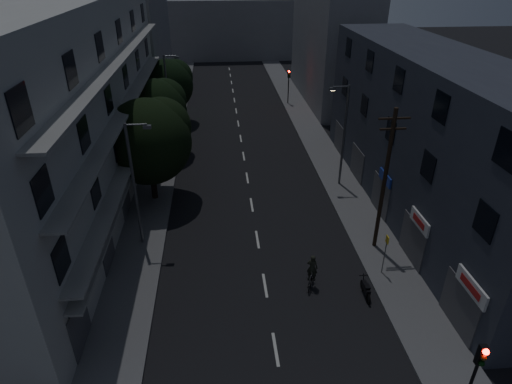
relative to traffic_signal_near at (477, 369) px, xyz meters
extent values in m
plane|color=black|center=(-6.73, 27.24, -3.10)|extent=(160.00, 160.00, 0.00)
cube|color=#565659|center=(-14.23, 27.24, -3.02)|extent=(3.00, 90.00, 0.15)
cube|color=#565659|center=(0.77, 27.24, -3.02)|extent=(3.00, 90.00, 0.15)
cube|color=beige|center=(-6.73, 4.24, -3.09)|extent=(0.15, 2.00, 0.01)
cube|color=beige|center=(-6.73, 8.74, -3.09)|extent=(0.15, 2.00, 0.01)
cube|color=beige|center=(-6.73, 13.24, -3.09)|extent=(0.15, 2.00, 0.01)
cube|color=beige|center=(-6.73, 17.74, -3.09)|extent=(0.15, 2.00, 0.01)
cube|color=beige|center=(-6.73, 22.24, -3.09)|extent=(0.15, 2.00, 0.01)
cube|color=beige|center=(-6.73, 26.74, -3.09)|extent=(0.15, 2.00, 0.01)
cube|color=beige|center=(-6.73, 31.24, -3.09)|extent=(0.15, 2.00, 0.01)
cube|color=beige|center=(-6.73, 35.74, -3.09)|extent=(0.15, 2.00, 0.01)
cube|color=beige|center=(-6.73, 40.24, -3.09)|extent=(0.15, 2.00, 0.01)
cube|color=beige|center=(-6.73, 44.74, -3.09)|extent=(0.15, 2.00, 0.01)
cube|color=beige|center=(-6.73, 49.24, -3.09)|extent=(0.15, 2.00, 0.01)
cube|color=beige|center=(-6.73, 53.74, -3.09)|extent=(0.15, 2.00, 0.01)
cube|color=beige|center=(-6.73, 58.24, -3.09)|extent=(0.15, 2.00, 0.01)
cube|color=beige|center=(-6.73, 62.74, -3.09)|extent=(0.15, 2.00, 0.01)
cube|color=#A8A8A3|center=(-18.73, 20.24, 3.90)|extent=(6.00, 36.00, 14.00)
cube|color=black|center=(-15.71, 5.24, -1.10)|extent=(0.06, 1.60, 1.60)
cube|color=black|center=(-15.71, 11.24, -1.10)|extent=(0.06, 1.60, 1.60)
cube|color=black|center=(-15.71, 17.24, -1.10)|extent=(0.06, 1.60, 1.60)
cube|color=black|center=(-15.71, 23.24, -1.10)|extent=(0.06, 1.60, 1.60)
cube|color=black|center=(-15.71, 29.24, -1.10)|extent=(0.06, 1.60, 1.60)
cube|color=black|center=(-15.71, 35.24, -1.10)|extent=(0.06, 1.60, 1.60)
cube|color=black|center=(-15.71, 5.24, 2.10)|extent=(0.06, 1.60, 1.60)
cube|color=black|center=(-15.71, 11.24, 2.10)|extent=(0.06, 1.60, 1.60)
cube|color=black|center=(-15.71, 17.24, 2.10)|extent=(0.06, 1.60, 1.60)
cube|color=black|center=(-15.71, 23.24, 2.10)|extent=(0.06, 1.60, 1.60)
cube|color=black|center=(-15.71, 29.24, 2.10)|extent=(0.06, 1.60, 1.60)
cube|color=black|center=(-15.71, 35.24, 2.10)|extent=(0.06, 1.60, 1.60)
cube|color=black|center=(-15.71, 5.24, 5.30)|extent=(0.06, 1.60, 1.60)
cube|color=black|center=(-15.71, 11.24, 5.30)|extent=(0.06, 1.60, 1.60)
cube|color=black|center=(-15.71, 17.24, 5.30)|extent=(0.06, 1.60, 1.60)
cube|color=black|center=(-15.71, 23.24, 5.30)|extent=(0.06, 1.60, 1.60)
cube|color=black|center=(-15.71, 29.24, 5.30)|extent=(0.06, 1.60, 1.60)
cube|color=black|center=(-15.71, 35.24, 5.30)|extent=(0.06, 1.60, 1.60)
cube|color=black|center=(-15.71, 5.24, 8.50)|extent=(0.06, 1.60, 1.60)
cube|color=black|center=(-15.71, 11.24, 8.50)|extent=(0.06, 1.60, 1.60)
cube|color=black|center=(-15.71, 17.24, 8.50)|extent=(0.06, 1.60, 1.60)
cube|color=black|center=(-15.71, 23.24, 8.50)|extent=(0.06, 1.60, 1.60)
cube|color=black|center=(-15.71, 29.24, 8.50)|extent=(0.06, 1.60, 1.60)
cube|color=black|center=(-15.71, 35.24, 8.50)|extent=(0.06, 1.60, 1.60)
cube|color=gray|center=(-15.23, 20.24, 0.90)|extent=(1.00, 32.40, 0.12)
cube|color=gray|center=(-15.23, 20.24, 4.10)|extent=(1.00, 32.40, 0.12)
cube|color=gray|center=(-15.23, 20.24, 7.30)|extent=(1.00, 32.40, 0.12)
cube|color=gray|center=(-15.33, 20.24, 0.00)|extent=(0.80, 32.40, 0.12)
cube|color=#424247|center=(-15.70, 5.24, -1.70)|extent=(0.06, 2.40, 2.40)
cube|color=#424247|center=(-15.70, 11.24, -1.70)|extent=(0.06, 2.40, 2.40)
cube|color=#424247|center=(-15.70, 17.24, -1.70)|extent=(0.06, 2.40, 2.40)
cube|color=#424247|center=(-15.70, 23.24, -1.70)|extent=(0.06, 2.40, 2.40)
cube|color=#424247|center=(-15.70, 29.24, -1.70)|extent=(0.06, 2.40, 2.40)
cube|color=#424247|center=(-15.70, 35.24, -1.70)|extent=(0.06, 2.40, 2.40)
cube|color=#2B303B|center=(5.27, 16.24, 2.40)|extent=(6.00, 28.00, 11.00)
cube|color=black|center=(2.25, 4.74, 3.20)|extent=(0.06, 1.40, 1.50)
cube|color=black|center=(2.25, 10.24, 3.20)|extent=(0.06, 1.40, 1.50)
cube|color=black|center=(2.25, 15.74, 3.20)|extent=(0.06, 1.40, 1.50)
cube|color=black|center=(2.25, 21.24, 3.20)|extent=(0.06, 1.40, 1.50)
cube|color=black|center=(2.25, 26.74, 3.20)|extent=(0.06, 1.40, 1.50)
cube|color=black|center=(2.25, 4.74, 6.50)|extent=(0.06, 1.40, 1.50)
cube|color=black|center=(2.25, 10.24, 6.50)|extent=(0.06, 1.40, 1.50)
cube|color=black|center=(2.25, 15.74, 6.50)|extent=(0.06, 1.40, 1.50)
cube|color=black|center=(2.25, 21.24, 6.50)|extent=(0.06, 1.40, 1.50)
cube|color=black|center=(2.25, 26.74, 6.50)|extent=(0.06, 1.40, 1.50)
cube|color=#424247|center=(2.24, 4.74, -1.70)|extent=(0.06, 3.00, 2.60)
cube|color=#424247|center=(2.24, 10.24, -1.70)|extent=(0.06, 3.00, 2.60)
cube|color=#424247|center=(2.24, 15.74, -1.70)|extent=(0.06, 3.00, 2.60)
cube|color=#424247|center=(2.24, 21.24, -1.70)|extent=(0.06, 3.00, 2.60)
cube|color=#424247|center=(2.24, 26.74, -1.70)|extent=(0.06, 3.00, 2.60)
cube|color=silver|center=(2.17, 4.24, 0.00)|extent=(0.12, 2.40, 0.80)
cube|color=#B21414|center=(2.09, 4.24, 0.00)|extent=(0.02, 1.60, 0.36)
cube|color=silver|center=(2.17, 9.74, 0.00)|extent=(0.12, 2.20, 0.80)
cube|color=#B21414|center=(2.09, 9.74, 0.00)|extent=(0.02, 1.40, 0.36)
cube|color=navy|center=(2.17, 15.24, 0.00)|extent=(0.12, 2.00, 0.70)
cube|color=slate|center=(-18.73, 50.24, 4.90)|extent=(6.00, 20.00, 16.00)
cube|color=slate|center=(5.27, 44.24, 3.40)|extent=(6.00, 20.00, 13.00)
cube|color=slate|center=(-6.73, 72.24, 1.90)|extent=(24.00, 8.00, 10.00)
cylinder|color=black|center=(-13.99, 19.29, -0.88)|extent=(0.44, 0.44, 4.14)
sphere|color=black|center=(-13.99, 19.29, 1.60)|extent=(6.20, 6.20, 6.20)
sphere|color=black|center=(-13.06, 20.07, 2.37)|extent=(4.34, 4.34, 4.34)
sphere|color=black|center=(-14.76, 18.67, 2.06)|extent=(4.03, 4.03, 4.03)
cylinder|color=black|center=(-14.50, 27.77, -1.08)|extent=(0.44, 0.44, 3.74)
sphere|color=black|center=(-14.50, 27.77, 1.17)|extent=(5.64, 5.64, 5.64)
sphere|color=black|center=(-13.65, 28.48, 1.87)|extent=(3.94, 3.94, 3.94)
sphere|color=black|center=(-15.20, 27.21, 1.59)|extent=(3.66, 3.66, 3.66)
cylinder|color=black|center=(-14.23, 36.58, -1.10)|extent=(0.44, 0.44, 3.70)
sphere|color=black|center=(-14.23, 36.58, 1.12)|extent=(5.52, 5.52, 5.52)
sphere|color=black|center=(-13.40, 37.27, 1.81)|extent=(3.87, 3.87, 3.87)
sphere|color=black|center=(-14.92, 36.03, 1.53)|extent=(3.59, 3.59, 3.59)
cube|color=black|center=(0.00, 0.04, 0.70)|extent=(0.28, 0.22, 0.90)
sphere|color=#FF0C05|center=(0.00, -0.11, 1.03)|extent=(0.22, 0.22, 0.22)
sphere|color=#3F330C|center=(0.00, -0.11, 0.73)|extent=(0.22, 0.22, 0.22)
sphere|color=black|center=(0.00, -0.11, 0.43)|extent=(0.22, 0.22, 0.22)
cylinder|color=black|center=(-0.11, 42.31, -1.35)|extent=(0.12, 0.12, 3.20)
cube|color=black|center=(-0.11, 42.31, 0.70)|extent=(0.28, 0.22, 0.90)
sphere|color=#FF0C05|center=(-0.11, 42.16, 1.03)|extent=(0.22, 0.22, 0.22)
sphere|color=#3F330C|center=(-0.11, 42.16, 0.73)|extent=(0.22, 0.22, 0.22)
sphere|color=black|center=(-0.11, 42.16, 0.43)|extent=(0.22, 0.22, 0.22)
cylinder|color=black|center=(-13.38, 41.69, -1.35)|extent=(0.12, 0.12, 3.20)
cube|color=black|center=(-13.38, 41.69, 0.70)|extent=(0.28, 0.22, 0.90)
sphere|color=black|center=(-13.38, 41.54, 1.03)|extent=(0.22, 0.22, 0.22)
sphere|color=#3F330C|center=(-13.38, 41.54, 0.73)|extent=(0.22, 0.22, 0.22)
sphere|color=#0CFF26|center=(-13.38, 41.54, 0.43)|extent=(0.22, 0.22, 0.22)
cylinder|color=#585A60|center=(-14.12, 13.45, 1.05)|extent=(0.18, 0.18, 8.00)
cylinder|color=#585A60|center=(-13.52, 13.45, 4.95)|extent=(1.20, 0.10, 0.10)
cube|color=#585A60|center=(-12.92, 13.45, 4.80)|extent=(0.45, 0.25, 0.18)
cube|color=#4C4C4C|center=(-12.92, 13.45, 4.70)|extent=(0.35, 0.18, 0.04)
cylinder|color=#54575B|center=(0.60, 20.28, 1.05)|extent=(0.18, 0.18, 8.00)
cylinder|color=#54575B|center=(0.00, 20.28, 4.95)|extent=(1.20, 0.10, 0.10)
cube|color=#54575B|center=(-0.60, 20.28, 4.80)|extent=(0.45, 0.25, 0.18)
cube|color=#FFD88C|center=(-0.60, 20.28, 4.70)|extent=(0.35, 0.18, 0.04)
cylinder|color=#595D61|center=(-13.83, 32.65, 1.05)|extent=(0.18, 0.18, 8.00)
cylinder|color=#595D61|center=(-13.23, 32.65, 4.95)|extent=(1.20, 0.10, 0.10)
cube|color=#595D61|center=(-12.63, 32.65, 4.80)|extent=(0.45, 0.25, 0.18)
cube|color=#4C4C4C|center=(-12.63, 32.65, 4.70)|extent=(0.35, 0.18, 0.04)
cylinder|color=black|center=(0.59, 11.73, 1.55)|extent=(0.24, 0.24, 9.00)
cube|color=black|center=(0.59, 11.73, 5.45)|extent=(1.80, 0.10, 0.10)
cube|color=black|center=(0.59, 11.73, 4.85)|extent=(1.50, 0.10, 0.10)
cylinder|color=#595B60|center=(0.12, 9.07, -1.70)|extent=(0.06, 0.06, 2.50)
cube|color=yellow|center=(0.12, 9.07, -0.65)|extent=(0.05, 0.35, 0.45)
torus|color=black|center=(-1.41, 6.86, -2.83)|extent=(0.12, 0.64, 0.63)
torus|color=black|center=(-1.38, 7.93, -2.83)|extent=(0.12, 0.64, 0.63)
cube|color=black|center=(-1.40, 7.40, -2.54)|extent=(0.25, 0.99, 0.31)
cube|color=black|center=(-1.40, 7.26, -2.31)|extent=(0.28, 0.41, 0.09)
cylinder|color=black|center=(-1.38, 7.89, -2.43)|extent=(0.07, 0.39, 0.75)
cube|color=black|center=(-1.38, 7.98, -2.16)|extent=(0.49, 0.05, 0.04)
imported|color=black|center=(-4.16, 8.50, -2.67)|extent=(1.13, 1.74, 0.86)
imported|color=black|center=(-4.16, 8.50, -1.84)|extent=(0.71, 0.59, 1.65)
camera|label=1|loc=(-8.94, -9.71, 13.07)|focal=30.00mm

